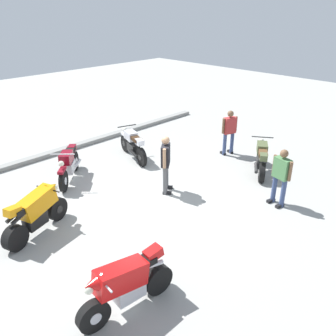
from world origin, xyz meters
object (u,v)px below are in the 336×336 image
(person_in_green_shirt, at_px, (281,174))
(person_in_red_shirt, at_px, (229,130))
(motorcycle_red_sportbike, at_px, (126,284))
(motorcycle_silver_cruiser, at_px, (133,145))
(person_in_black_shirt, at_px, (166,161))
(motorcycle_olive_vintage, at_px, (261,159))
(motorcycle_maroon_cruiser, at_px, (69,164))
(motorcycle_orange_sportbike, at_px, (36,212))

(person_in_green_shirt, bearing_deg, person_in_red_shirt, -108.42)
(motorcycle_red_sportbike, relative_size, motorcycle_silver_cruiser, 0.96)
(person_in_black_shirt, bearing_deg, motorcycle_red_sportbike, -92.71)
(motorcycle_olive_vintage, distance_m, person_in_green_shirt, 2.04)
(motorcycle_silver_cruiser, distance_m, person_in_black_shirt, 2.73)
(motorcycle_red_sportbike, distance_m, person_in_red_shirt, 7.79)
(motorcycle_maroon_cruiser, relative_size, person_in_green_shirt, 0.97)
(motorcycle_olive_vintage, height_order, person_in_black_shirt, person_in_black_shirt)
(motorcycle_red_sportbike, relative_size, person_in_red_shirt, 1.19)
(motorcycle_orange_sportbike, distance_m, person_in_green_shirt, 6.27)
(motorcycle_orange_sportbike, height_order, person_in_red_shirt, person_in_red_shirt)
(motorcycle_silver_cruiser, bearing_deg, motorcycle_red_sportbike, 155.92)
(motorcycle_red_sportbike, bearing_deg, motorcycle_maroon_cruiser, -105.61)
(motorcycle_red_sportbike, xyz_separation_m, person_in_black_shirt, (3.61, 2.61, 0.39))
(motorcycle_maroon_cruiser, relative_size, person_in_red_shirt, 0.96)
(motorcycle_orange_sportbike, relative_size, person_in_green_shirt, 1.18)
(motorcycle_orange_sportbike, distance_m, person_in_red_shirt, 7.21)
(motorcycle_olive_vintage, distance_m, person_in_red_shirt, 1.80)
(motorcycle_orange_sportbike, bearing_deg, motorcycle_silver_cruiser, 3.05)
(motorcycle_olive_vintage, xyz_separation_m, person_in_black_shirt, (-3.07, 1.31, 0.50))
(motorcycle_orange_sportbike, bearing_deg, person_in_green_shirt, -52.00)
(motorcycle_red_sportbike, relative_size, person_in_black_shirt, 1.14)
(person_in_green_shirt, bearing_deg, motorcycle_maroon_cruiser, -45.15)
(motorcycle_olive_vintage, xyz_separation_m, motorcycle_silver_cruiser, (-2.17, 3.84, 0.03))
(person_in_red_shirt, bearing_deg, motorcycle_maroon_cruiser, 84.03)
(person_in_red_shirt, bearing_deg, person_in_green_shirt, 165.77)
(motorcycle_silver_cruiser, relative_size, person_in_black_shirt, 1.18)
(motorcycle_orange_sportbike, relative_size, motorcycle_silver_cruiser, 0.94)
(motorcycle_red_sportbike, height_order, motorcycle_maroon_cruiser, motorcycle_red_sportbike)
(motorcycle_orange_sportbike, xyz_separation_m, person_in_green_shirt, (5.25, -3.42, 0.32))
(motorcycle_orange_sportbike, distance_m, motorcycle_silver_cruiser, 4.86)
(motorcycle_red_sportbike, distance_m, person_in_black_shirt, 4.47)
(motorcycle_silver_cruiser, bearing_deg, motorcycle_olive_vintage, -133.41)
(motorcycle_maroon_cruiser, height_order, person_in_red_shirt, person_in_red_shirt)
(person_in_red_shirt, bearing_deg, motorcycle_olive_vintage, -179.13)
(motorcycle_silver_cruiser, xyz_separation_m, motorcycle_maroon_cruiser, (-2.47, 0.14, 0.00))
(motorcycle_red_sportbike, distance_m, motorcycle_olive_vintage, 6.80)
(motorcycle_orange_sportbike, relative_size, person_in_red_shirt, 1.16)
(person_in_black_shirt, bearing_deg, person_in_red_shirt, 57.13)
(motorcycle_silver_cruiser, relative_size, person_in_green_shirt, 1.26)
(person_in_black_shirt, bearing_deg, motorcycle_olive_vintage, 28.35)
(motorcycle_silver_cruiser, xyz_separation_m, person_in_red_shirt, (2.69, -2.17, 0.41))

